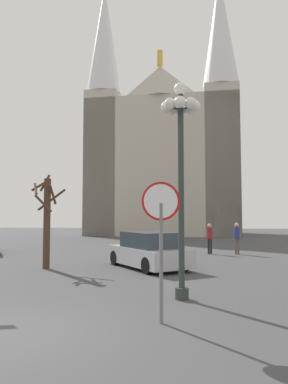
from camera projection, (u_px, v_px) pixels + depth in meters
The scene contains 8 objects.
ground_plane at pixel (4, 337), 6.39m from camera, with size 120.00×120.00×0.00m, color #424244.
cathedral at pixel (164, 156), 43.72m from camera, with size 17.73×12.88×30.74m.
stop_sign at pixel (161, 223), 7.35m from camera, with size 0.79×0.23×2.87m.
street_lamp at pixel (181, 147), 9.58m from camera, with size 1.07×1.07×5.79m.
bare_tree at pixel (47, 218), 14.95m from camera, with size 1.28×1.37×3.95m.
parked_car_near_silver at pixel (149, 251), 15.01m from camera, with size 4.03×4.51×1.51m.
pedestrian_walking at pixel (237, 235), 20.49m from camera, with size 0.32×0.32×1.79m.
pedestrian_standing at pixel (210, 235), 20.65m from camera, with size 0.32×0.32×1.75m.
Camera 1 is at (3.33, -6.18, 2.15)m, focal length 33.44 mm.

